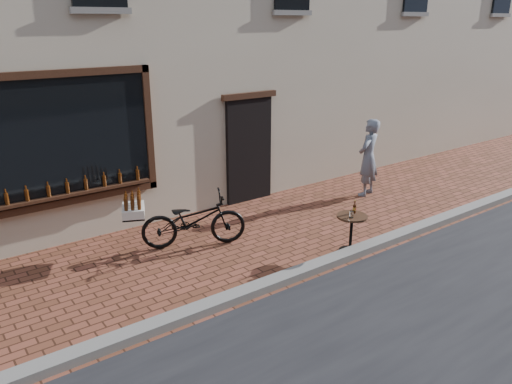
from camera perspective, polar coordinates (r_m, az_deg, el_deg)
ground at (r=7.32m, az=2.84°, el=-11.33°), size 90.00×90.00×0.00m
kerb at (r=7.43m, az=1.86°, el=-10.31°), size 90.00×0.25×0.12m
cargo_bicycle at (r=8.59m, az=-7.38°, el=-3.17°), size 2.11×1.34×1.00m
bistro_table at (r=8.45m, az=10.86°, el=-3.81°), size 0.51×0.51×0.88m
pedestrian at (r=11.22m, az=12.71°, el=3.86°), size 0.72×0.59×1.71m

